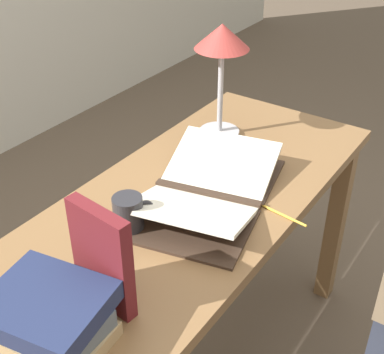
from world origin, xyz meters
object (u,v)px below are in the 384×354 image
Objects in this scene: book_standing_upright at (102,258)px; pencil at (280,214)px; open_book at (207,190)px; book_stack_tall at (49,318)px; reading_lamp at (222,50)px; coffee_mug at (129,214)px.

pencil is (0.50, -0.17, -0.12)m from book_standing_upright.
open_book is 0.60m from book_stack_tall.
book_standing_upright is at bearing -165.46° from reading_lamp.
book_standing_upright is at bearing 161.16° from pencil.
reading_lamp reaches higher than coffee_mug.
book_stack_tall is 0.38m from coffee_mug.
pencil is at bearing -13.09° from book_standing_upright.
book_standing_upright is at bearing 171.66° from open_book.
pencil is at bearing -16.48° from book_stack_tall.
pencil is at bearing -91.13° from open_book.
book_standing_upright is (0.14, -0.02, 0.06)m from book_stack_tall.
open_book reaches higher than pencil.
book_standing_upright is 0.65× the size of reading_lamp.
open_book is 2.35× the size of book_standing_upright.
coffee_mug is at bearing 15.95° from book_stack_tall.
book_stack_tall is 1.58× the size of pencil.
book_standing_upright is (-0.46, -0.04, 0.10)m from open_book.
book_standing_upright reaches higher than book_stack_tall.
reading_lamp is (0.33, 0.17, 0.27)m from open_book.
book_standing_upright reaches higher than open_book.
book_stack_tall is 0.67m from pencil.
book_standing_upright is 2.42× the size of coffee_mug.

